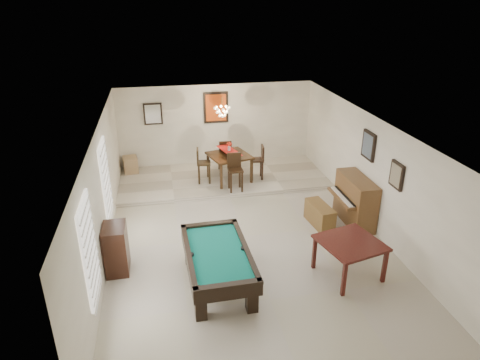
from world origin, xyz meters
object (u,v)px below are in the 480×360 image
object	(u,v)px
square_table	(349,258)
dining_chair_west	(204,166)
dining_table	(229,165)
apothecary_chest	(116,249)
dining_chair_south	(235,173)
chandelier	(222,108)
dining_chair_north	(225,155)
pool_table	(218,268)
corner_bench	(131,165)
flower_vase	(229,146)
upright_piano	(350,201)
dining_chair_east	(257,162)
piano_bench	(320,215)

from	to	relation	value
square_table	dining_chair_west	xyz separation A→B (m)	(-2.28, 4.77, 0.24)
dining_table	dining_chair_west	world-z (taller)	dining_chair_west
apothecary_chest	dining_table	distance (m)	4.75
dining_chair_south	dining_chair_west	xyz separation A→B (m)	(-0.77, 0.73, -0.02)
square_table	chandelier	distance (m)	5.59
apothecary_chest	dining_chair_north	distance (m)	5.32
apothecary_chest	chandelier	size ratio (longest dim) A/B	1.65
square_table	dining_chair_west	size ratio (longest dim) A/B	1.09
pool_table	apothecary_chest	world-z (taller)	apothecary_chest
pool_table	corner_bench	size ratio (longest dim) A/B	4.21
flower_vase	dining_chair_south	xyz separation A→B (m)	(0.04, -0.74, -0.51)
dining_chair_north	pool_table	bearing A→B (deg)	78.19
upright_piano	dining_chair_east	distance (m)	3.22
dining_chair_north	chandelier	xyz separation A→B (m)	(-0.12, -0.49, 1.58)
flower_vase	dining_chair_east	world-z (taller)	flower_vase
square_table	piano_bench	world-z (taller)	square_table
upright_piano	dining_chair_south	world-z (taller)	dining_chair_south
dining_chair_north	dining_chair_east	bearing A→B (deg)	136.45
upright_piano	apothecary_chest	distance (m)	5.44
pool_table	dining_chair_east	size ratio (longest dim) A/B	2.16
upright_piano	dining_chair_west	distance (m)	4.23
piano_bench	chandelier	size ratio (longest dim) A/B	1.57
dining_chair_west	dining_chair_east	world-z (taller)	dining_chair_west
dining_table	dining_chair_west	xyz separation A→B (m)	(-0.73, -0.01, 0.05)
apothecary_chest	dining_chair_south	bearing A→B (deg)	45.66
dining_chair_south	corner_bench	size ratio (longest dim) A/B	2.03
piano_bench	dining_chair_south	world-z (taller)	dining_chair_south
square_table	dining_chair_south	distance (m)	4.32
square_table	apothecary_chest	distance (m)	4.57
square_table	flower_vase	xyz separation A→B (m)	(-1.54, 4.79, 0.77)
pool_table	dining_table	distance (m)	4.71
upright_piano	dining_chair_south	xyz separation A→B (m)	(-2.40, 2.07, 0.06)
flower_vase	dining_chair_south	bearing A→B (deg)	-86.90
dining_chair_south	piano_bench	bearing A→B (deg)	-51.98
piano_bench	apothecary_chest	world-z (taller)	apothecary_chest
flower_vase	dining_chair_north	size ratio (longest dim) A/B	0.27
pool_table	piano_bench	size ratio (longest dim) A/B	2.28
square_table	dining_chair_south	bearing A→B (deg)	110.39
dining_chair_south	dining_chair_west	bearing A→B (deg)	135.71
flower_vase	chandelier	world-z (taller)	chandelier
pool_table	piano_bench	bearing A→B (deg)	32.18
apothecary_chest	upright_piano	bearing A→B (deg)	10.06
dining_table	piano_bench	bearing A→B (deg)	-58.59
square_table	dining_chair_north	world-z (taller)	dining_chair_north
dining_chair_west	dining_chair_east	bearing A→B (deg)	-84.75
upright_piano	dining_chair_east	bearing A→B (deg)	120.73
square_table	upright_piano	size ratio (longest dim) A/B	0.79
piano_bench	dining_chair_north	size ratio (longest dim) A/B	0.95
apothecary_chest	dining_chair_west	bearing A→B (deg)	59.84
dining_table	chandelier	distance (m)	1.66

